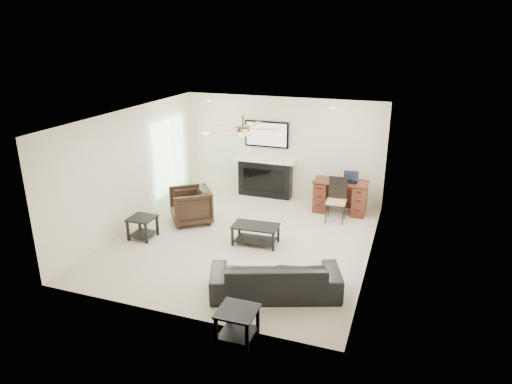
% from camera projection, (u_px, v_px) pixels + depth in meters
% --- Properties ---
extents(room_shell, '(5.50, 5.54, 2.52)m').
position_uv_depth(room_shell, '(252.00, 159.00, 8.67)').
color(room_shell, '#C1AD9C').
rests_on(room_shell, ground).
extents(sofa, '(2.20, 1.46, 0.60)m').
position_uv_depth(sofa, '(275.00, 277.00, 7.23)').
color(sofa, black).
rests_on(sofa, ground).
extents(armchair, '(1.17, 1.16, 0.77)m').
position_uv_depth(armchair, '(191.00, 206.00, 9.93)').
color(armchair, black).
rests_on(armchair, ground).
extents(coffee_table, '(0.93, 0.55, 0.40)m').
position_uv_depth(coffee_table, '(256.00, 235.00, 8.96)').
color(coffee_table, black).
rests_on(coffee_table, ground).
extents(end_table_near, '(0.52, 0.52, 0.45)m').
position_uv_depth(end_table_near, '(237.00, 324.00, 6.19)').
color(end_table_near, black).
rests_on(end_table_near, ground).
extents(end_table_left, '(0.50, 0.50, 0.45)m').
position_uv_depth(end_table_left, '(143.00, 228.00, 9.22)').
color(end_table_left, black).
rests_on(end_table_left, ground).
extents(fireplace_unit, '(1.52, 0.34, 1.91)m').
position_uv_depth(fireplace_unit, '(265.00, 160.00, 11.31)').
color(fireplace_unit, black).
rests_on(fireplace_unit, ground).
extents(desk, '(1.22, 0.56, 0.76)m').
position_uv_depth(desk, '(340.00, 197.00, 10.48)').
color(desk, '#3C150F').
rests_on(desk, ground).
extents(desk_chair, '(0.44, 0.46, 0.97)m').
position_uv_depth(desk_chair, '(336.00, 200.00, 9.95)').
color(desk_chair, black).
rests_on(desk_chair, ground).
extents(laptop, '(0.33, 0.24, 0.23)m').
position_uv_depth(laptop, '(350.00, 177.00, 10.23)').
color(laptop, black).
rests_on(laptop, desk).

